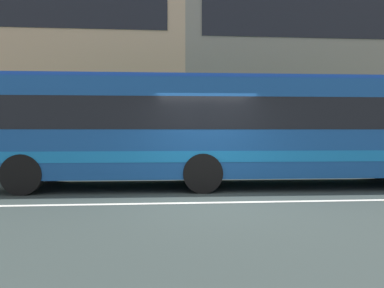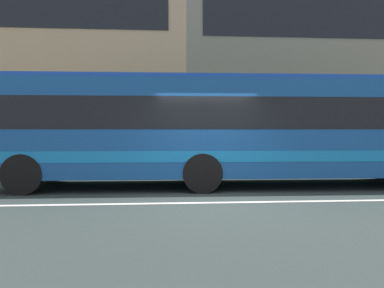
% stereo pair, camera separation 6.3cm
% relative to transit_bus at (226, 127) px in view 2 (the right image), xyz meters
% --- Properties ---
extents(ground_plane, '(160.00, 160.00, 0.00)m').
position_rel_transit_bus_xyz_m(ground_plane, '(-0.70, -2.42, -1.68)').
color(ground_plane, '#2E3937').
extents(lane_centre_line, '(60.00, 0.16, 0.01)m').
position_rel_transit_bus_xyz_m(lane_centre_line, '(-0.70, -2.42, -1.67)').
color(lane_centre_line, silver).
rests_on(lane_centre_line, ground_plane).
extents(hedge_row_far, '(19.18, 1.10, 1.06)m').
position_rel_transit_bus_xyz_m(hedge_row_far, '(0.83, 3.76, -1.15)').
color(hedge_row_far, '#2A662D').
rests_on(hedge_row_far, ground_plane).
extents(apartment_block_left, '(20.77, 9.45, 13.00)m').
position_rel_transit_bus_xyz_m(apartment_block_left, '(-11.13, 11.59, 4.83)').
color(apartment_block_left, tan).
rests_on(apartment_block_left, ground_plane).
extents(apartment_block_right, '(19.34, 9.45, 12.58)m').
position_rel_transit_bus_xyz_m(apartment_block_right, '(8.93, 11.59, 4.62)').
color(apartment_block_right, gray).
rests_on(apartment_block_right, ground_plane).
extents(transit_bus, '(12.46, 2.76, 3.03)m').
position_rel_transit_bus_xyz_m(transit_bus, '(0.00, 0.00, 0.00)').
color(transit_bus, '#15488D').
rests_on(transit_bus, ground_plane).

